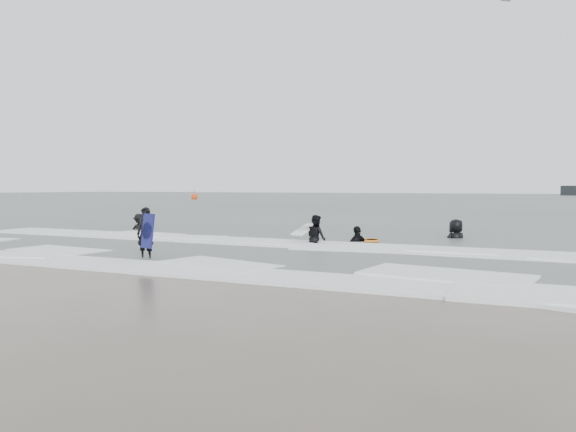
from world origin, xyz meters
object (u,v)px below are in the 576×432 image
at_px(surfer_breaker, 139,231).
at_px(buoy, 194,197).
at_px(surfer_right_far, 456,239).
at_px(surfer_wading, 316,245).
at_px(surfer_right_near, 358,243).
at_px(surfer_centre, 146,260).

height_order(surfer_breaker, buoy, buoy).
height_order(surfer_breaker, surfer_right_far, surfer_right_far).
distance_m(surfer_wading, surfer_right_far, 5.97).
bearing_deg(surfer_breaker, surfer_right_far, -19.38).
height_order(surfer_right_far, buoy, buoy).
distance_m(surfer_wading, surfer_right_near, 1.75).
bearing_deg(buoy, surfer_wading, -51.33).
distance_m(surfer_breaker, surfer_right_far, 14.32).
relative_size(surfer_centre, surfer_breaker, 0.92).
xyz_separation_m(surfer_breaker, surfer_right_near, (11.12, -0.94, 0.00)).
height_order(surfer_breaker, surfer_right_near, surfer_right_near).
bearing_deg(surfer_breaker, surfer_right_near, -32.13).
bearing_deg(surfer_breaker, surfer_centre, -75.71).
height_order(surfer_centre, buoy, buoy).
bearing_deg(surfer_right_near, surfer_right_far, 164.17).
bearing_deg(surfer_centre, surfer_breaker, 126.91).
relative_size(surfer_centre, buoy, 0.92).
distance_m(surfer_right_far, buoy, 71.02).
bearing_deg(surfer_wading, surfer_right_near, -88.46).
relative_size(surfer_breaker, surfer_right_near, 0.93).
bearing_deg(surfer_wading, buoy, -11.71).
distance_m(surfer_right_near, buoy, 71.14).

